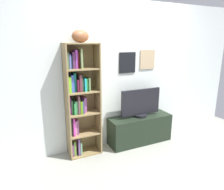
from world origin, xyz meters
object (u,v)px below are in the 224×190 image
object	(u,v)px
football	(80,36)
tv_stand	(140,129)
bookshelf	(79,101)
television	(141,103)

from	to	relation	value
football	tv_stand	xyz separation A→B (m)	(1.00, -0.05, -1.56)
football	tv_stand	distance (m)	1.85
tv_stand	bookshelf	bearing A→B (deg)	175.86
football	television	size ratio (longest dim) A/B	0.38
bookshelf	football	distance (m)	0.93
bookshelf	television	world-z (taller)	bookshelf
football	tv_stand	size ratio (longest dim) A/B	0.25
football	television	xyz separation A→B (m)	(1.00, -0.05, -1.09)
tv_stand	television	bearing A→B (deg)	90.00
tv_stand	television	world-z (taller)	television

